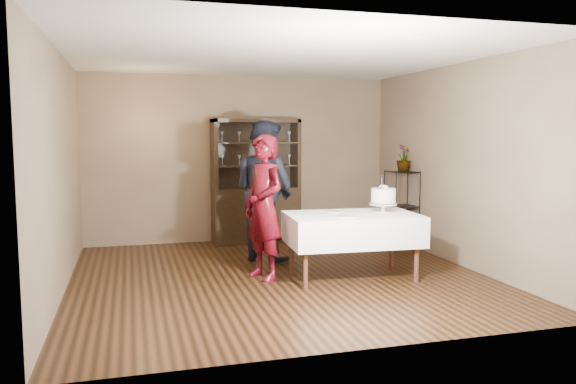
% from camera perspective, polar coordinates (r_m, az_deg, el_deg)
% --- Properties ---
extents(floor, '(5.00, 5.00, 0.00)m').
position_cam_1_polar(floor, '(7.07, -0.89, -8.53)').
color(floor, black).
rests_on(floor, ground).
extents(ceiling, '(5.00, 5.00, 0.00)m').
position_cam_1_polar(ceiling, '(6.90, -0.93, 13.72)').
color(ceiling, silver).
rests_on(ceiling, back_wall).
extents(back_wall, '(5.00, 0.02, 2.70)m').
position_cam_1_polar(back_wall, '(9.29, -4.86, 3.37)').
color(back_wall, brown).
rests_on(back_wall, floor).
extents(wall_left, '(0.02, 5.00, 2.70)m').
position_cam_1_polar(wall_left, '(6.67, -22.16, 1.92)').
color(wall_left, brown).
rests_on(wall_left, floor).
extents(wall_right, '(0.02, 5.00, 2.70)m').
position_cam_1_polar(wall_right, '(7.87, 16.99, 2.66)').
color(wall_right, brown).
rests_on(wall_right, floor).
extents(china_hutch, '(1.40, 0.48, 2.00)m').
position_cam_1_polar(china_hutch, '(9.15, -3.30, -0.97)').
color(china_hutch, black).
rests_on(china_hutch, floor).
extents(plant_etagere, '(0.42, 0.42, 1.20)m').
position_cam_1_polar(plant_etagere, '(8.86, 11.46, -1.39)').
color(plant_etagere, black).
rests_on(plant_etagere, floor).
extents(cake_table, '(1.64, 1.07, 0.79)m').
position_cam_1_polar(cake_table, '(6.91, 6.53, -3.77)').
color(cake_table, white).
rests_on(cake_table, floor).
extents(woman, '(0.64, 0.76, 1.76)m').
position_cam_1_polar(woman, '(6.80, -2.47, -1.54)').
color(woman, '#390505').
rests_on(woman, floor).
extents(man, '(1.14, 1.20, 1.95)m').
position_cam_1_polar(man, '(7.82, -2.43, 0.13)').
color(man, black).
rests_on(man, floor).
extents(cake, '(0.34, 0.34, 0.47)m').
position_cam_1_polar(cake, '(7.07, 9.66, -0.53)').
color(cake, beige).
rests_on(cake, cake_table).
extents(plate_near, '(0.29, 0.29, 0.01)m').
position_cam_1_polar(plate_near, '(6.62, 5.88, -2.50)').
color(plate_near, beige).
rests_on(plate_near, cake_table).
extents(plate_far, '(0.26, 0.26, 0.01)m').
position_cam_1_polar(plate_far, '(6.99, 4.61, -2.03)').
color(plate_far, beige).
rests_on(plate_far, cake_table).
extents(potted_plant, '(0.33, 0.33, 0.41)m').
position_cam_1_polar(potted_plant, '(8.77, 11.68, 3.40)').
color(potted_plant, '#3C612E').
rests_on(potted_plant, plant_etagere).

